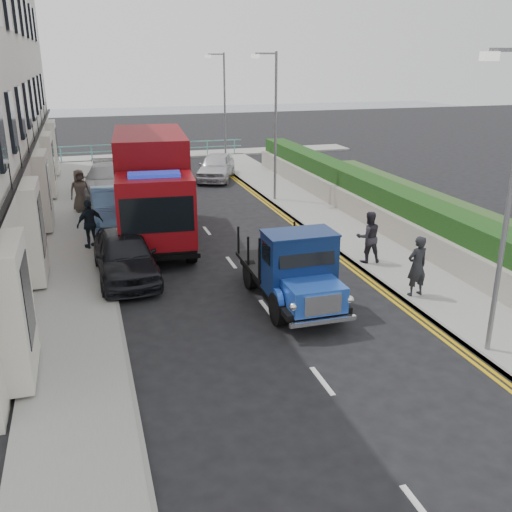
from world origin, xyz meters
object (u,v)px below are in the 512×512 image
Objects in this scene: bedford_lorry at (297,274)px; pedestrian_east_near at (417,266)px; lamp_near at (506,191)px; parked_car_front at (125,255)px; lamp_far at (223,103)px; red_lorry at (152,185)px; lamp_mid at (273,119)px.

bedford_lorry is 2.68× the size of pedestrian_east_near.
parked_car_front is at bearing 135.65° from lamp_near.
bedford_lorry is (-3.38, -22.25, -2.95)m from lamp_far.
pedestrian_east_near is at bearing -5.17° from bedford_lorry.
lamp_near is at bearing -47.80° from bedford_lorry.
pedestrian_east_near is (3.60, -0.34, -0.02)m from bedford_lorry.
lamp_near is at bearing -56.49° from red_lorry.
lamp_mid is at bearing 39.57° from red_lorry.
lamp_near is 3.86× the size of pedestrian_east_near.
bedford_lorry is 3.62m from pedestrian_east_near.
red_lorry is 1.71× the size of parked_car_front.
red_lorry is 4.34× the size of pedestrian_east_near.
red_lorry is 4.49m from parked_car_front.
lamp_near reaches higher than pedestrian_east_near.
lamp_near is 26.00m from lamp_far.
red_lorry is at bearing 118.56° from lamp_near.
lamp_far is 15.81m from red_lorry.
parked_car_front is at bearing -104.81° from red_lorry.
red_lorry is at bearing 68.49° from parked_car_front.
lamp_mid is 11.89m from parked_car_front.
red_lorry is at bearing 110.70° from bedford_lorry.
bedford_lorry is at bearing 132.03° from lamp_near.
lamp_mid is 0.89× the size of red_lorry.
parked_car_front is (-7.78, -8.40, -3.22)m from lamp_mid.
pedestrian_east_near is (0.22, -22.59, -2.97)m from lamp_far.
lamp_far is (0.00, 26.00, 0.00)m from lamp_near.
bedford_lorry is 1.06× the size of parked_car_front.
lamp_near is 1.52× the size of parked_car_front.
bedford_lorry is at bearing -12.51° from pedestrian_east_near.
lamp_mid reaches higher than bedford_lorry.
parked_car_front is (-4.40, 3.86, -0.27)m from bedford_lorry.
lamp_far is (0.00, 10.00, 0.00)m from lamp_mid.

